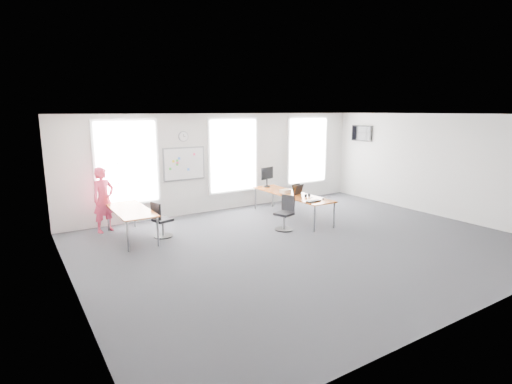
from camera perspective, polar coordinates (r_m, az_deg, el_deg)
floor at (r=9.59m, az=6.97°, el=-7.28°), size 10.00×10.00×0.00m
ceiling at (r=9.08m, az=7.43°, el=10.94°), size 10.00×10.00×0.00m
wall_back at (r=12.53m, az=-4.52°, el=4.26°), size 10.00×0.00×10.00m
wall_front at (r=6.71m, az=29.45°, el=-3.60°), size 10.00×0.00×10.00m
wall_left at (r=7.22m, az=-25.20°, el=-2.23°), size 0.00×10.00×10.00m
wall_right at (r=12.96m, az=24.57°, el=3.49°), size 0.00×10.00×10.00m
window_left at (r=11.40m, az=-17.95°, el=4.02°), size 1.60×0.06×2.20m
window_mid at (r=12.62m, az=-3.26°, el=5.24°), size 1.60×0.06×2.20m
window_right at (r=14.31m, az=7.34°, el=5.91°), size 1.60×0.06×2.20m
desk_right at (r=11.61m, az=5.10°, el=-0.45°), size 0.79×2.98×0.73m
desk_left at (r=10.19m, az=-17.47°, el=-2.67°), size 0.81×2.01×0.74m
chair_right at (r=10.52m, az=4.18°, el=-3.28°), size 0.52×0.52×0.90m
chair_left at (r=10.14m, az=-13.44°, el=-4.16°), size 0.49×0.49×0.89m
person at (r=10.94m, az=-20.94°, el=-1.03°), size 0.72×0.61×1.69m
whiteboard at (r=11.93m, az=-10.21°, el=3.99°), size 1.20×0.03×0.90m
wall_clock at (r=11.86m, az=-10.35°, el=7.82°), size 0.30×0.04×0.30m
tv at (r=14.70m, az=14.86°, el=8.11°), size 0.06×0.90×0.55m
keyboard at (r=10.63m, az=8.23°, el=-1.32°), size 0.46×0.22×0.02m
mouse at (r=10.93m, az=9.58°, el=-0.97°), size 0.08×0.11×0.04m
lens_cap at (r=11.14m, az=7.98°, el=-0.76°), size 0.07×0.07×0.01m
headphones at (r=11.19m, az=7.35°, el=-0.48°), size 0.16×0.08×0.09m
laptop_sleeve at (r=11.46m, az=5.98°, el=0.37°), size 0.38×0.31×0.30m
paper_stack at (r=11.67m, az=4.19°, el=0.11°), size 0.32×0.26×0.10m
monitor at (r=12.51m, az=1.60°, el=2.42°), size 0.54×0.23×0.62m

